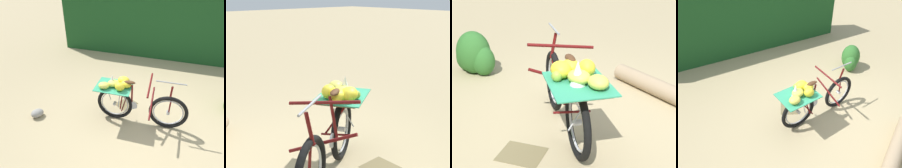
% 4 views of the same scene
% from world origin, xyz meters
% --- Properties ---
extents(ground_plane, '(60.00, 60.00, 0.00)m').
position_xyz_m(ground_plane, '(0.00, 0.00, 0.00)').
color(ground_plane, tan).
extents(bicycle, '(1.20, 1.67, 1.03)m').
position_xyz_m(bicycle, '(0.00, 0.19, 0.52)').
color(bicycle, black).
rests_on(bicycle, ground_plane).
extents(shrub_cluster, '(0.71, 0.48, 0.67)m').
position_xyz_m(shrub_cluster, '(1.94, -1.12, 0.30)').
color(shrub_cluster, '#2D6628').
rests_on(shrub_cluster, ground_plane).
extents(leaf_litter_patch, '(0.44, 0.36, 0.01)m').
position_xyz_m(leaf_litter_patch, '(0.32, 0.66, 0.00)').
color(leaf_litter_patch, olive).
rests_on(leaf_litter_patch, ground_plane).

